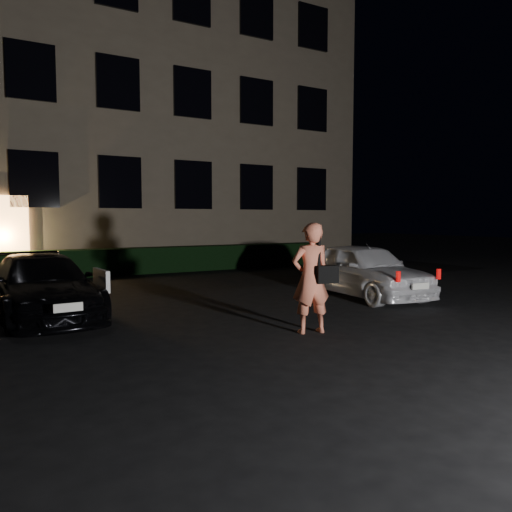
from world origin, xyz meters
TOP-DOWN VIEW (x-y plane):
  - ground at (0.00, 0.00)m, footprint 80.00×80.00m
  - building at (-0.00, 14.99)m, footprint 20.00×8.11m
  - hedge at (0.00, 10.50)m, footprint 15.00×0.70m
  - sedan at (-3.29, 4.17)m, footprint 1.87×4.11m
  - hatch at (3.48, 3.05)m, footprint 1.82×3.81m
  - man at (0.24, 0.74)m, footprint 0.74×0.54m

SIDE VIEW (x-z plane):
  - ground at x=0.00m, z-range 0.00..0.00m
  - hedge at x=0.00m, z-range 0.00..0.85m
  - sedan at x=-3.29m, z-range 0.00..1.15m
  - hatch at x=3.48m, z-range 0.00..1.26m
  - man at x=0.24m, z-range 0.00..1.76m
  - building at x=0.00m, z-range 0.00..12.00m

